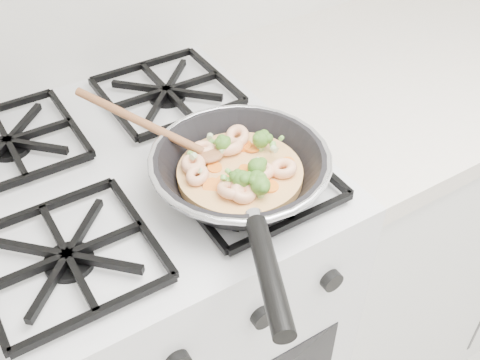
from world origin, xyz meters
TOP-DOWN VIEW (x-y plane):
  - stove at (0.00, 1.70)m, footprint 0.60×0.60m
  - counter_right at (0.80, 1.70)m, footprint 1.00×0.60m
  - skillet at (0.12, 1.54)m, footprint 0.30×0.54m

SIDE VIEW (x-z plane):
  - counter_right at x=0.80m, z-range 0.00..0.90m
  - stove at x=0.00m, z-range 0.00..0.92m
  - skillet at x=0.12m, z-range 0.91..1.00m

